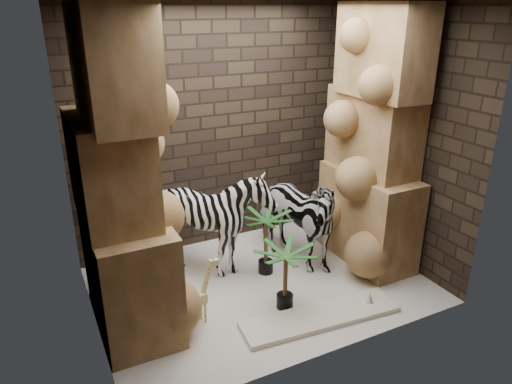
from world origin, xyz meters
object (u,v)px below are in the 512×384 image
giraffe_toy (195,294)px  surfboard (321,316)px  zebra_right (293,210)px  palm_back (285,278)px  zebra_left (215,226)px  palm_front (266,243)px

giraffe_toy → surfboard: 1.26m
zebra_right → palm_back: size_ratio=2.02×
palm_back → surfboard: bearing=-55.8°
zebra_left → surfboard: size_ratio=0.80×
zebra_left → giraffe_toy: zebra_left is taller
giraffe_toy → palm_front: 1.19m
zebra_right → palm_front: size_ratio=1.85×
giraffe_toy → palm_front: (1.05, 0.55, 0.03)m
zebra_right → giraffe_toy: 1.59m
zebra_right → giraffe_toy: (-1.43, -0.61, -0.35)m
zebra_right → palm_back: bearing=-140.0°
palm_back → giraffe_toy: bearing=171.1°
zebra_left → palm_front: bearing=-26.7°
zebra_left → surfboard: (0.58, -1.30, -0.56)m
giraffe_toy → palm_front: bearing=12.2°
zebra_left → giraffe_toy: bearing=-121.3°
palm_front → palm_back: bearing=-101.6°
palm_back → palm_front: bearing=78.4°
palm_front → palm_back: 0.71m
zebra_left → giraffe_toy: 1.02m
zebra_right → zebra_left: size_ratio=1.08×
palm_back → zebra_right: bearing=55.3°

